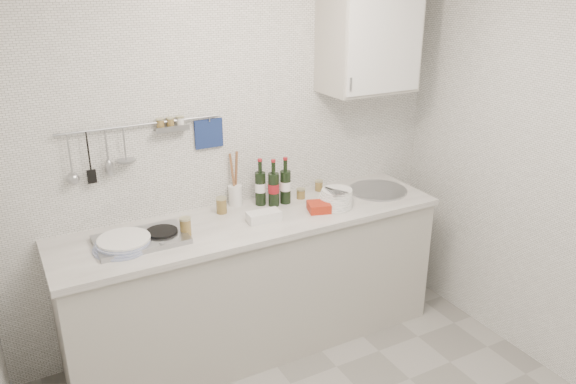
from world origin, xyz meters
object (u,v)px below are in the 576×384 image
Objects in this scene: wall_cabinet at (369,37)px; plate_stack_hob at (123,243)px; utensil_crock at (235,192)px; plate_stack_sink at (335,198)px; wine_bottles at (273,182)px.

wall_cabinet reaches higher than plate_stack_hob.
utensil_crock reaches higher than plate_stack_hob.
plate_stack_sink is at bearing -2.16° from plate_stack_hob.
plate_stack_sink is (-0.35, -0.20, -0.98)m from wall_cabinet.
plate_stack_hob is 0.87× the size of utensil_crock.
utensil_crock is at bearing 18.77° from plate_stack_hob.
plate_stack_hob is at bearing -170.85° from wine_bottles.
wine_bottles is (1.01, 0.16, 0.13)m from plate_stack_hob.
wall_cabinet is 1.32m from utensil_crock.
wine_bottles is (-0.34, 0.21, 0.10)m from plate_stack_sink.
wall_cabinet is 1.99m from plate_stack_hob.
wall_cabinet is 1.12m from wine_bottles.
wall_cabinet is at bearing -7.71° from utensil_crock.
wall_cabinet is at bearing 29.17° from plate_stack_sink.
wine_bottles is at bearing 147.80° from plate_stack_sink.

